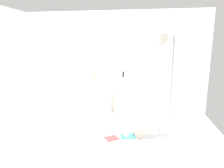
% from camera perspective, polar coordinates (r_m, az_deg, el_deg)
% --- Properties ---
extents(ground_plane, '(4.80, 3.60, 0.04)m').
position_cam_1_polar(ground_plane, '(3.94, -3.47, -15.52)').
color(ground_plane, silver).
extents(rear_partition, '(4.80, 0.10, 2.60)m').
position_cam_1_polar(rear_partition, '(5.16, 0.16, 6.31)').
color(rear_partition, silver).
rests_on(rear_partition, ground_plane).
extents(pedestal_sink_left, '(0.46, 0.46, 1.06)m').
position_cam_1_polar(pedestal_sink_left, '(4.95, -4.55, -3.26)').
color(pedestal_sink_left, white).
rests_on(pedestal_sink_left, ground_plane).
extents(pedestal_sink_right, '(0.46, 0.46, 1.06)m').
position_cam_1_polar(pedestal_sink_right, '(4.85, 3.52, -3.58)').
color(pedestal_sink_right, white).
rests_on(pedestal_sink_right, ground_plane).
extents(vanity_mirror_left, '(0.22, 0.03, 0.79)m').
position_cam_1_polar(vanity_mirror_left, '(5.13, -3.85, 9.12)').
color(vanity_mirror_left, '#8C9EA8').
extents(vanity_mirror_right, '(0.22, 0.03, 0.79)m').
position_cam_1_polar(vanity_mirror_right, '(5.03, 4.03, 9.07)').
color(vanity_mirror_right, '#8C9EA8').
extents(shower_column, '(0.49, 0.24, 2.05)m').
position_cam_1_polar(shower_column, '(5.08, 18.01, 3.15)').
color(shower_column, '#B7BABF').
rests_on(shower_column, ground_plane).
extents(lounge_chair, '(1.07, 1.07, 0.65)m').
position_cam_1_polar(lounge_chair, '(3.68, 13.44, -11.51)').
color(lounge_chair, '#B7BABF').
rests_on(lounge_chair, ground_plane).
extents(towel_rack, '(0.37, 0.22, 0.95)m').
position_cam_1_polar(towel_rack, '(4.32, -19.77, -4.51)').
color(towel_rack, '#B7BABF').
rests_on(towel_rack, ground_plane).
extents(area_rug, '(1.23, 0.89, 0.01)m').
position_cam_1_polar(area_rug, '(3.93, 1.55, -15.22)').
color(area_rug, beige).
rests_on(area_rug, ground_plane).
extents(magazine_teal, '(0.31, 0.26, 0.02)m').
position_cam_1_polar(magazine_teal, '(3.93, 4.68, -15.00)').
color(magazine_teal, teal).
rests_on(magazine_teal, area_rug).
extents(magazine_red, '(0.31, 0.30, 0.02)m').
position_cam_1_polar(magazine_red, '(3.85, -0.03, -15.57)').
color(magazine_red, '#B73838').
rests_on(magazine_red, area_rug).
extents(coffee_mug, '(0.09, 0.09, 0.09)m').
position_cam_1_polar(coffee_mug, '(3.92, 4.14, -14.46)').
color(coffee_mug, white).
rests_on(coffee_mug, area_rug).
extents(soap_bottle_white, '(0.05, 0.05, 0.16)m').
position_cam_1_polar(soap_bottle_white, '(4.74, -6.13, 2.52)').
color(soap_bottle_white, white).
rests_on(soap_bottle_white, pedestal_sink_left).
extents(soap_bottle_black, '(0.05, 0.05, 0.16)m').
position_cam_1_polar(soap_bottle_black, '(4.89, 3.31, 2.82)').
color(soap_bottle_black, black).
rests_on(soap_bottle_black, pedestal_sink_right).
extents(soap_bottle_amber, '(0.04, 0.04, 0.17)m').
position_cam_1_polar(soap_bottle_amber, '(4.69, -5.38, 2.48)').
color(soap_bottle_amber, '#C68C38').
rests_on(soap_bottle_amber, pedestal_sink_left).
extents(soap_bottle_grey, '(0.05, 0.05, 0.19)m').
position_cam_1_polar(soap_bottle_grey, '(4.60, 4.27, 2.49)').
color(soap_bottle_grey, '#99999E').
rests_on(soap_bottle_grey, pedestal_sink_right).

